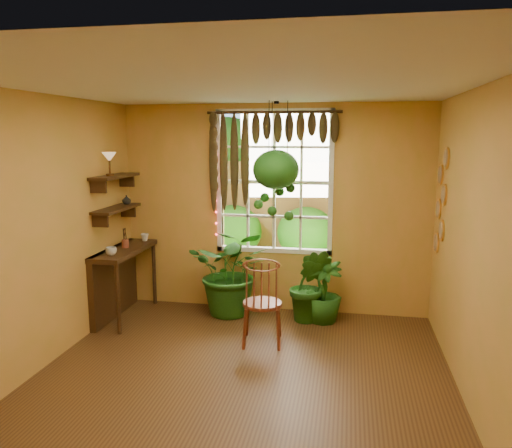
{
  "coord_description": "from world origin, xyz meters",
  "views": [
    {
      "loc": [
        0.95,
        -4.1,
        2.29
      ],
      "look_at": [
        -0.03,
        1.15,
        1.34
      ],
      "focal_mm": 35.0,
      "sensor_mm": 36.0,
      "label": 1
    }
  ],
  "objects_px": {
    "windsor_chair": "(262,315)",
    "hanging_basket": "(276,174)",
    "counter_ledge": "(117,275)",
    "potted_plant_mid": "(310,285)",
    "potted_plant_left": "(233,271)"
  },
  "relations": [
    {
      "from": "windsor_chair",
      "to": "counter_ledge",
      "type": "bearing_deg",
      "value": 158.32
    },
    {
      "from": "counter_ledge",
      "to": "hanging_basket",
      "type": "xyz_separation_m",
      "value": [
        1.99,
        0.3,
        1.29
      ]
    },
    {
      "from": "windsor_chair",
      "to": "potted_plant_mid",
      "type": "distance_m",
      "value": 0.92
    },
    {
      "from": "potted_plant_left",
      "to": "counter_ledge",
      "type": "bearing_deg",
      "value": -166.29
    },
    {
      "from": "counter_ledge",
      "to": "hanging_basket",
      "type": "bearing_deg",
      "value": 8.46
    },
    {
      "from": "counter_ledge",
      "to": "windsor_chair",
      "type": "distance_m",
      "value": 2.04
    },
    {
      "from": "windsor_chair",
      "to": "potted_plant_left",
      "type": "distance_m",
      "value": 1.05
    },
    {
      "from": "potted_plant_mid",
      "to": "potted_plant_left",
      "type": "bearing_deg",
      "value": 175.21
    },
    {
      "from": "windsor_chair",
      "to": "hanging_basket",
      "type": "bearing_deg",
      "value": 81.49
    },
    {
      "from": "windsor_chair",
      "to": "hanging_basket",
      "type": "relative_size",
      "value": 0.81
    },
    {
      "from": "potted_plant_mid",
      "to": "windsor_chair",
      "type": "bearing_deg",
      "value": -120.79
    },
    {
      "from": "potted_plant_left",
      "to": "hanging_basket",
      "type": "xyz_separation_m",
      "value": [
        0.56,
        -0.05,
        1.26
      ]
    },
    {
      "from": "counter_ledge",
      "to": "windsor_chair",
      "type": "bearing_deg",
      "value": -14.87
    },
    {
      "from": "windsor_chair",
      "to": "hanging_basket",
      "type": "distance_m",
      "value": 1.71
    },
    {
      "from": "potted_plant_left",
      "to": "windsor_chair",
      "type": "bearing_deg",
      "value": -58.21
    }
  ]
}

